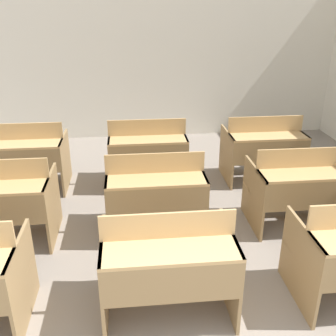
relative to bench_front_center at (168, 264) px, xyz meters
The scene contains 8 objects.
wall_back 4.87m from the bench_front_center, 88.28° to the left, with size 7.09×0.06×3.05m.
bench_front_center is the anchor object (origin of this frame).
bench_second_left 2.09m from the bench_front_center, 142.97° to the left, with size 1.08×0.77×0.96m.
bench_second_center 1.27m from the bench_front_center, 90.44° to the left, with size 1.08×0.77×0.96m.
bench_second_right 2.08m from the bench_front_center, 37.24° to the left, with size 1.08×0.77×0.96m.
bench_third_left 3.07m from the bench_front_center, 123.78° to the left, with size 1.08×0.77×0.96m.
bench_third_center 2.56m from the bench_front_center, 90.60° to the left, with size 1.08×0.77×0.96m.
bench_third_right 3.03m from the bench_front_center, 56.98° to the left, with size 1.08×0.77×0.96m.
Camera 1 is at (-0.42, -1.09, 2.48)m, focal length 42.00 mm.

